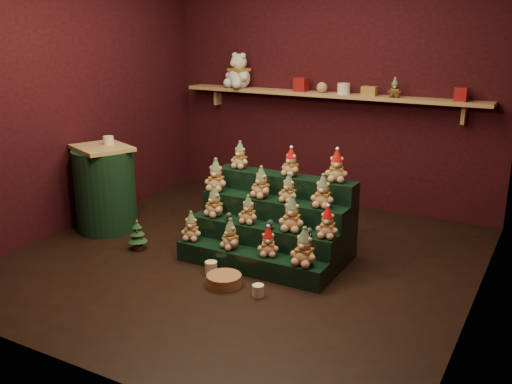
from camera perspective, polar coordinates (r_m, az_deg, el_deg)
The scene contains 41 objects.
ground at distance 5.28m, azimuth -1.33°, elevation -6.60°, with size 4.00×4.00×0.00m, color black.
back_wall at distance 6.74m, azimuth 7.60°, elevation 10.63°, with size 4.00×0.10×2.80m, color black.
front_wall at distance 3.33m, azimuth -19.68°, elevation 3.90°, with size 4.00×0.10×2.80m, color black.
left_wall at distance 6.20m, azimuth -18.24°, elevation 9.46°, with size 0.10×4.00×2.80m, color black.
right_wall at distance 4.26m, azimuth 23.22°, elevation 6.09°, with size 0.10×4.00×2.80m, color black.
back_shelf at distance 6.59m, azimuth 6.99°, elevation 9.60°, with size 3.60×0.26×0.24m.
riser_tier_front at distance 4.97m, azimuth -0.63°, elevation -7.00°, with size 1.40×0.22×0.18m, color black.
riser_tier_midfront at distance 5.11m, azimuth 0.59°, elevation -5.21°, with size 1.40×0.22×0.36m, color black.
riser_tier_midback at distance 5.26m, azimuth 1.74°, elevation -3.53°, with size 1.40×0.22×0.54m, color black.
riser_tier_back at distance 5.42m, azimuth 2.82°, elevation -1.93°, with size 1.40×0.22×0.72m, color black.
teddy_0 at distance 5.20m, azimuth -6.48°, elevation -3.43°, with size 0.19×0.17×0.26m, color tan, non-canonical shape.
teddy_1 at distance 4.98m, azimuth -2.56°, elevation -4.22°, with size 0.19×0.17×0.26m, color tan, non-canonical shape.
teddy_2 at distance 4.83m, azimuth 1.23°, elevation -4.97°, with size 0.18×0.16×0.25m, color tan, non-canonical shape.
teddy_3 at distance 4.65m, azimuth 4.85°, elevation -5.48°, with size 0.22×0.20×0.31m, color tan, non-canonical shape.
teddy_4 at distance 5.25m, azimuth -4.17°, elevation -0.94°, with size 0.20×0.18×0.28m, color tan, non-canonical shape.
teddy_5 at distance 5.06m, azimuth -0.78°, elevation -1.78°, with size 0.18×0.16×0.25m, color tan, non-canonical shape.
teddy_6 at distance 4.88m, azimuth 3.60°, elevation -2.19°, with size 0.22×0.20×0.30m, color tan, non-canonical shape.
teddy_7 at distance 4.76m, azimuth 7.17°, elevation -3.02°, with size 0.19×0.17×0.27m, color tan, non-canonical shape.
teddy_8 at distance 5.41m, azimuth -4.02°, elevation 1.68°, with size 0.22×0.19×0.30m, color tan, non-canonical shape.
teddy_9 at distance 5.19m, azimuth 0.53°, elevation 0.96°, with size 0.20×0.18×0.28m, color tan, non-canonical shape.
teddy_10 at distance 5.07m, azimuth 3.28°, elevation 0.36°, with size 0.18×0.16×0.25m, color tan, non-canonical shape.
teddy_11 at distance 4.95m, azimuth 6.71°, elevation 0.07°, with size 0.20×0.18×0.29m, color tan, non-canonical shape.
teddy_12 at distance 5.53m, azimuth -1.60°, elevation 3.70°, with size 0.18×0.16×0.26m, color tan, non-canonical shape.
teddy_13 at distance 5.25m, azimuth 3.53°, elevation 2.99°, with size 0.18×0.17×0.26m, color tan, non-canonical shape.
teddy_14 at distance 5.10m, azimuth 8.07°, elevation 2.60°, with size 0.20×0.18×0.28m, color tan, non-canonical shape.
snow_globe_a at distance 5.13m, azimuth -2.71°, elevation -2.50°, with size 0.06×0.06×0.08m.
snow_globe_b at distance 4.93m, azimuth 1.44°, elevation -3.26°, with size 0.06×0.06×0.09m.
snow_globe_c at distance 4.79m, azimuth 5.33°, elevation -4.02°, with size 0.06×0.06×0.08m.
side_table at distance 6.07m, azimuth -14.86°, elevation 0.32°, with size 0.72×0.67×0.89m.
table_ornament at distance 6.02m, azimuth -14.55°, elevation 5.04°, with size 0.11×0.11×0.08m, color beige.
mini_christmas_tree at distance 5.54m, azimuth -11.77°, elevation -4.18°, with size 0.18×0.18×0.31m.
mug_left at distance 4.97m, azimuth -4.51°, elevation -7.54°, with size 0.11×0.11×0.11m, color beige.
mug_right at distance 4.57m, azimuth 0.21°, elevation -9.82°, with size 0.09×0.09×0.09m, color beige.
wicker_basket at distance 4.75m, azimuth -3.22°, elevation -8.78°, with size 0.29×0.29×0.09m, color #96653C.
white_bear at distance 7.03m, azimuth -1.72°, elevation 12.50°, with size 0.38×0.34×0.53m, color white, non-canonical shape.
brown_bear at distance 6.29m, azimuth 13.70°, elevation 10.09°, with size 0.14×0.13×0.20m, color #51361B, non-canonical shape.
gift_tin_red_a at distance 6.67m, azimuth 4.53°, elevation 10.67°, with size 0.14×0.14×0.16m, color maroon.
gift_tin_cream at distance 6.48m, azimuth 8.76°, elevation 10.18°, with size 0.14×0.14×0.12m, color beige.
gift_tin_red_b at distance 6.15m, azimuth 19.83°, elevation 9.18°, with size 0.12×0.12×0.14m, color maroon.
shelf_plush_ball at distance 6.57m, azimuth 6.61°, elevation 10.35°, with size 0.12×0.12×0.12m, color tan.
scarf_gift_box at distance 6.38m, azimuth 11.26°, elevation 9.87°, with size 0.16×0.10×0.10m, color orange.
Camera 1 is at (2.47, -4.18, 2.07)m, focal length 40.00 mm.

